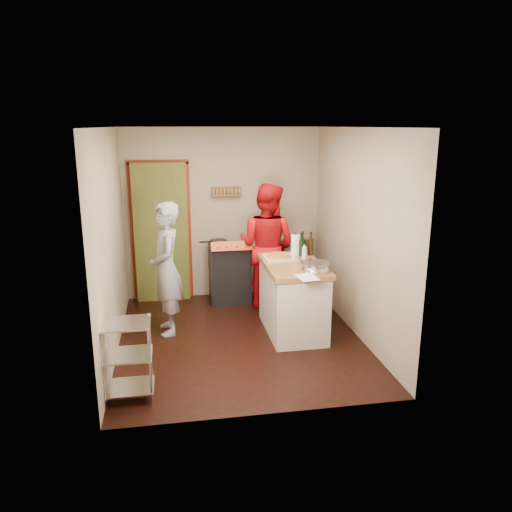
{
  "coord_description": "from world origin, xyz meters",
  "views": [
    {
      "loc": [
        -0.81,
        -5.81,
        2.63
      ],
      "look_at": [
        0.21,
        0.0,
        1.07
      ],
      "focal_mm": 35.0,
      "sensor_mm": 36.0,
      "label": 1
    }
  ],
  "objects_px": {
    "wire_shelving": "(127,356)",
    "person_red": "(267,246)",
    "island": "(293,296)",
    "person_stripe": "(166,269)",
    "stove": "(230,272)"
  },
  "relations": [
    {
      "from": "wire_shelving",
      "to": "person_red",
      "type": "relative_size",
      "value": 0.44
    },
    {
      "from": "island",
      "to": "person_stripe",
      "type": "distance_m",
      "value": 1.66
    },
    {
      "from": "stove",
      "to": "person_red",
      "type": "relative_size",
      "value": 0.55
    },
    {
      "from": "stove",
      "to": "island",
      "type": "bearing_deg",
      "value": -63.35
    },
    {
      "from": "person_red",
      "to": "stove",
      "type": "bearing_deg",
      "value": 6.28
    },
    {
      "from": "island",
      "to": "person_red",
      "type": "distance_m",
      "value": 1.12
    },
    {
      "from": "wire_shelving",
      "to": "stove",
      "type": "bearing_deg",
      "value": 63.15
    },
    {
      "from": "wire_shelving",
      "to": "island",
      "type": "distance_m",
      "value": 2.38
    },
    {
      "from": "person_stripe",
      "to": "wire_shelving",
      "type": "bearing_deg",
      "value": -20.84
    },
    {
      "from": "person_stripe",
      "to": "person_red",
      "type": "height_order",
      "value": "person_red"
    },
    {
      "from": "wire_shelving",
      "to": "person_red",
      "type": "xyz_separation_m",
      "value": [
        1.85,
        2.32,
        0.48
      ]
    },
    {
      "from": "stove",
      "to": "person_red",
      "type": "distance_m",
      "value": 0.76
    },
    {
      "from": "wire_shelving",
      "to": "island",
      "type": "bearing_deg",
      "value": 33.14
    },
    {
      "from": "wire_shelving",
      "to": "person_stripe",
      "type": "bearing_deg",
      "value": 75.81
    },
    {
      "from": "stove",
      "to": "island",
      "type": "height_order",
      "value": "island"
    }
  ]
}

